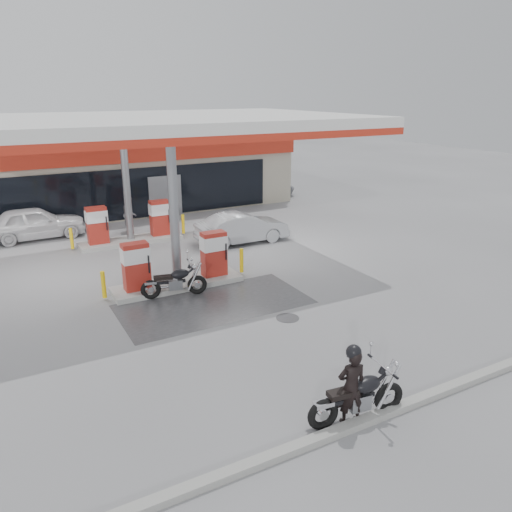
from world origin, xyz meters
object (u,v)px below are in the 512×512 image
Objects in this scene: biker_main at (351,387)px; attendant at (130,214)px; parked_motorcycle at (175,282)px; sedan_white at (35,223)px; main_motorcycle at (359,398)px; hatchback_silver at (242,228)px; pump_island_far at (130,227)px; parked_car_right at (260,187)px; pump_island_near at (177,267)px.

attendant is (0.06, 16.79, 0.00)m from biker_main.
attendant is (0.91, 8.82, 0.33)m from parked_motorcycle.
parked_motorcycle is 10.07m from sedan_white.
main_motorcycle is 12.94m from hatchback_silver.
biker_main is (0.49, -14.78, 0.12)m from pump_island_far.
pump_island_far is 1.13× the size of parked_car_right.
sedan_white is at bearing 58.78° from hatchback_silver.
main_motorcycle is at bearing -70.31° from parked_motorcycle.
parked_motorcycle is (-0.85, 7.98, -0.33)m from biker_main.
pump_island_near reaches higher than hatchback_silver.
hatchback_silver is at bearing -122.88° from attendant.
attendant reaches higher than main_motorcycle.
attendant reaches higher than biker_main.
pump_island_far is at bearing 62.54° from hatchback_silver.
biker_main reaches higher than sedan_white.
pump_island_near reaches higher than biker_main.
main_motorcycle is 1.36× the size of biker_main.
pump_island_far is at bearing 90.00° from pump_island_near.
pump_island_far is 2.09m from attendant.
pump_island_far is 14.82m from main_motorcycle.
pump_island_far is at bearing 119.52° from parked_car_right.
biker_main is at bearing -178.76° from main_motorcycle.
biker_main is at bearing -88.11° from pump_island_far.
main_motorcycle is at bearing -167.11° from sedan_white.
hatchback_silver is at bearing 55.06° from parked_motorcycle.
pump_island_near is at bearing 130.64° from hatchback_silver.
pump_island_near is 3.09× the size of attendant.
pump_island_far is at bearing -74.90° from biker_main.
biker_main is 17.97m from sedan_white.
hatchback_silver is (8.03, -5.11, -0.07)m from sedan_white.
attendant is 10.26m from parked_car_right.
main_motorcycle is (0.69, -8.80, -0.20)m from pump_island_near.
sedan_white is (-4.33, 17.51, 0.23)m from main_motorcycle.
pump_island_far reaches higher than hatchback_silver.
hatchback_silver is at bearing -123.47° from sedan_white.
pump_island_far is at bearing -179.07° from attendant.
sedan_white is 2.64× the size of attendant.
biker_main is at bearing -86.82° from pump_island_near.
hatchback_silver is (3.84, -4.41, -0.15)m from attendant.
main_motorcycle is at bearing 154.44° from parked_car_right.
pump_island_near is at bearing 101.05° from main_motorcycle.
main_motorcycle is 0.38m from biker_main.
parked_motorcycle is 0.48× the size of parked_car_right.
biker_main is 1.00× the size of attendant.
sedan_white reaches higher than parked_car_right.
attendant is at bearing 96.30° from parked_motorcycle.
hatchback_silver is (4.75, 4.41, 0.18)m from parked_motorcycle.
attendant is 5.85m from hatchback_silver.
pump_island_near is 2.37× the size of parked_motorcycle.
pump_island_far reaches higher than main_motorcycle.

